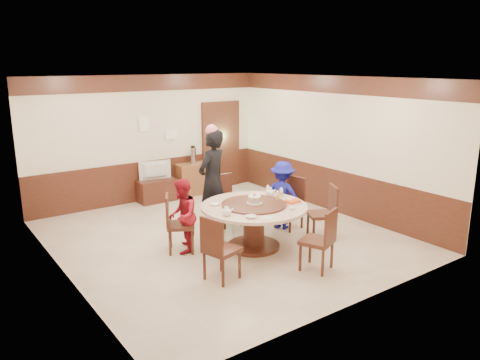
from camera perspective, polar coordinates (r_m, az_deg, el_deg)
room at (r=8.19m, az=-2.13°, el=0.16°), size 6.00×6.04×2.84m
banquet_table at (r=7.85m, az=1.70°, el=-4.59°), size 1.77×1.77×0.78m
chair_0 at (r=8.90m, az=6.05°, el=-3.94°), size 0.52×0.51×0.97m
chair_1 at (r=9.03m, az=-1.54°, el=-3.60°), size 0.47×0.48×0.97m
chair_2 at (r=7.84m, az=-7.37°, el=-6.51°), size 0.60×0.60×0.97m
chair_3 at (r=6.81m, az=-2.34°, el=-9.69°), size 0.54×0.54×0.97m
chair_4 at (r=7.21m, az=9.47°, el=-8.50°), size 0.57×0.58×0.97m
chair_5 at (r=8.43m, az=9.98°, el=-5.12°), size 0.60×0.59×0.97m
person_standing at (r=8.66m, az=-3.40°, el=-0.00°), size 0.81×0.68×1.89m
person_red at (r=7.72m, az=-7.04°, el=-4.36°), size 0.73×0.76×1.24m
person_blue at (r=8.79m, az=5.20°, el=-1.85°), size 0.81×0.96×1.28m
birthday_cake at (r=7.78m, az=1.77°, el=-2.39°), size 0.26×0.26×0.18m
teapot_left at (r=7.25m, az=-1.65°, el=-3.91°), size 0.17×0.15×0.13m
teapot_right at (r=8.34m, az=3.66°, el=-1.51°), size 0.17×0.15×0.13m
bowl_0 at (r=7.77m, az=-3.07°, el=-2.99°), size 0.15×0.15×0.04m
bowl_1 at (r=7.61m, az=6.41°, el=-3.43°), size 0.12×0.12×0.04m
bowl_2 at (r=7.15m, az=1.36°, el=-4.51°), size 0.16×0.16×0.04m
bowl_3 at (r=8.06m, az=6.07°, el=-2.39°), size 0.14×0.14×0.04m
saucer_near at (r=7.15m, az=3.27°, el=-4.63°), size 0.18×0.18×0.01m
saucer_far at (r=8.43m, az=2.10°, el=-1.70°), size 0.18×0.18×0.01m
shrimp_platter at (r=7.90m, az=6.49°, el=-2.71°), size 0.30×0.20×0.06m
bottle_0 at (r=8.04m, az=4.59°, el=-1.96°), size 0.06×0.06×0.16m
bottle_1 at (r=8.23m, az=5.05°, el=-1.61°), size 0.06×0.06×0.16m
bottle_2 at (r=8.38m, az=3.39°, el=-1.28°), size 0.06×0.06×0.16m
tv_stand at (r=10.72m, az=-10.12°, el=-1.26°), size 0.85×0.45×0.50m
television at (r=10.61m, az=-10.22°, el=1.13°), size 0.73×0.22×0.42m
side_cabinet at (r=11.14m, az=-5.74°, el=0.15°), size 0.80×0.40×0.75m
thermos at (r=11.03m, az=-5.75°, el=3.01°), size 0.15×0.15×0.38m
notice_left at (r=10.56m, az=-11.56°, el=6.75°), size 0.25×0.00×0.35m
notice_right at (r=10.88m, az=-8.35°, el=5.50°), size 0.30×0.00×0.22m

